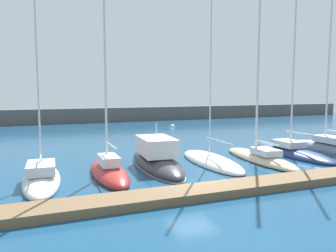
# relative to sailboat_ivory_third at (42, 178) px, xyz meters

# --- Properties ---
(ground_plane) EXTENTS (120.00, 120.00, 0.00)m
(ground_plane) POSITION_rel_sailboat_ivory_third_xyz_m (8.01, -3.66, -0.29)
(ground_plane) COLOR navy
(dock_pier) EXTENTS (38.53, 1.92, 0.41)m
(dock_pier) POSITION_rel_sailboat_ivory_third_xyz_m (8.01, -5.60, -0.09)
(dock_pier) COLOR brown
(dock_pier) RESTS_ON ground_plane
(breakwater_seawall) EXTENTS (108.00, 2.23, 2.35)m
(breakwater_seawall) POSITION_rel_sailboat_ivory_third_xyz_m (8.01, 36.68, 0.88)
(breakwater_seawall) COLOR #5B5651
(breakwater_seawall) RESTS_ON ground_plane
(sailboat_ivory_third) EXTENTS (2.44, 7.78, 14.72)m
(sailboat_ivory_third) POSITION_rel_sailboat_ivory_third_xyz_m (0.00, 0.00, 0.00)
(sailboat_ivory_third) COLOR silver
(sailboat_ivory_third) RESTS_ON ground_plane
(sailboat_red_fourth) EXTENTS (1.99, 7.20, 11.30)m
(sailboat_red_fourth) POSITION_rel_sailboat_ivory_third_xyz_m (3.95, 0.02, 0.02)
(sailboat_red_fourth) COLOR #B72D28
(sailboat_red_fourth) RESTS_ON ground_plane
(motorboat_charcoal_fifth) EXTENTS (3.20, 9.39, 3.50)m
(motorboat_charcoal_fifth) POSITION_rel_sailboat_ivory_third_xyz_m (7.60, 1.38, 0.23)
(motorboat_charcoal_fifth) COLOR #2D2D33
(motorboat_charcoal_fifth) RESTS_ON ground_plane
(sailboat_white_sixth) EXTENTS (2.73, 8.46, 14.84)m
(sailboat_white_sixth) POSITION_rel_sailboat_ivory_third_xyz_m (11.70, 0.87, -0.15)
(sailboat_white_sixth) COLOR white
(sailboat_white_sixth) RESTS_ON ground_plane
(sailboat_sand_seventh) EXTENTS (2.62, 8.98, 15.31)m
(sailboat_sand_seventh) POSITION_rel_sailboat_ivory_third_xyz_m (15.65, 0.34, 0.03)
(sailboat_sand_seventh) COLOR beige
(sailboat_sand_seventh) RESTS_ON ground_plane
(sailboat_navy_eighth) EXTENTS (2.92, 9.37, 16.77)m
(sailboat_navy_eighth) POSITION_rel_sailboat_ivory_third_xyz_m (19.58, 1.33, -0.02)
(sailboat_navy_eighth) COLOR navy
(sailboat_navy_eighth) RESTS_ON ground_plane
(sailboat_slate_ninth) EXTENTS (2.32, 9.38, 20.30)m
(sailboat_slate_ninth) POSITION_rel_sailboat_ivory_third_xyz_m (23.21, 0.69, 0.14)
(sailboat_slate_ninth) COLOR slate
(sailboat_slate_ninth) RESTS_ON ground_plane
(mooring_buoy_white) EXTENTS (0.77, 0.77, 0.77)m
(mooring_buoy_white) POSITION_rel_sailboat_ivory_third_xyz_m (18.35, 24.49, -0.29)
(mooring_buoy_white) COLOR white
(mooring_buoy_white) RESTS_ON ground_plane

